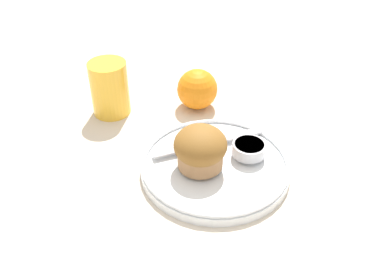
# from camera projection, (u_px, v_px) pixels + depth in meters

# --- Properties ---
(ground_plane) EXTENTS (3.00, 3.00, 0.00)m
(ground_plane) POSITION_uv_depth(u_px,v_px,m) (211.00, 172.00, 0.67)
(ground_plane) COLOR beige
(plate) EXTENTS (0.23, 0.23, 0.02)m
(plate) POSITION_uv_depth(u_px,v_px,m) (216.00, 167.00, 0.67)
(plate) COLOR white
(plate) RESTS_ON ground_plane
(muffin) EXTENTS (0.08, 0.08, 0.07)m
(muffin) POSITION_uv_depth(u_px,v_px,m) (200.00, 147.00, 0.64)
(muffin) COLOR #9E7047
(muffin) RESTS_ON plate
(cream_ramekin) EXTENTS (0.05, 0.05, 0.02)m
(cream_ramekin) POSITION_uv_depth(u_px,v_px,m) (249.00, 148.00, 0.67)
(cream_ramekin) COLOR silver
(cream_ramekin) RESTS_ON plate
(berry_pair) EXTENTS (0.03, 0.01, 0.01)m
(berry_pair) POSITION_uv_depth(u_px,v_px,m) (216.00, 140.00, 0.70)
(berry_pair) COLOR #B7192D
(berry_pair) RESTS_ON plate
(butter_knife) EXTENTS (0.19, 0.02, 0.00)m
(butter_knife) POSITION_uv_depth(u_px,v_px,m) (209.00, 142.00, 0.70)
(butter_knife) COLOR #B7B7BC
(butter_knife) RESTS_ON plate
(orange_fruit) EXTENTS (0.08, 0.08, 0.08)m
(orange_fruit) POSITION_uv_depth(u_px,v_px,m) (197.00, 89.00, 0.81)
(orange_fruit) COLOR orange
(orange_fruit) RESTS_ON ground_plane
(juice_glass) EXTENTS (0.07, 0.07, 0.10)m
(juice_glass) POSITION_uv_depth(u_px,v_px,m) (110.00, 88.00, 0.78)
(juice_glass) COLOR gold
(juice_glass) RESTS_ON ground_plane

